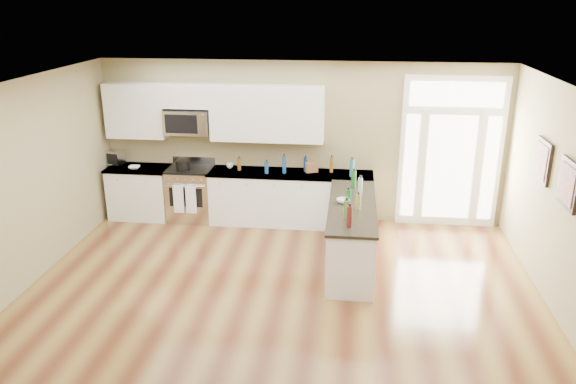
{
  "coord_description": "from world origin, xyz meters",
  "views": [
    {
      "loc": [
        0.88,
        -5.48,
        3.83
      ],
      "look_at": [
        0.01,
        2.0,
        1.18
      ],
      "focal_mm": 35.0,
      "sensor_mm": 36.0,
      "label": 1
    }
  ],
  "objects_px": {
    "peninsula_cabinet": "(351,236)",
    "stockpot": "(183,165)",
    "kitchen_range": "(191,194)",
    "toaster_oven": "(115,157)"
  },
  "relations": [
    {
      "from": "peninsula_cabinet",
      "to": "kitchen_range",
      "type": "height_order",
      "value": "kitchen_range"
    },
    {
      "from": "peninsula_cabinet",
      "to": "toaster_oven",
      "type": "relative_size",
      "value": 7.84
    },
    {
      "from": "kitchen_range",
      "to": "peninsula_cabinet",
      "type": "bearing_deg",
      "value": -26.86
    },
    {
      "from": "kitchen_range",
      "to": "toaster_oven",
      "type": "height_order",
      "value": "toaster_oven"
    },
    {
      "from": "kitchen_range",
      "to": "stockpot",
      "type": "distance_m",
      "value": 0.58
    },
    {
      "from": "peninsula_cabinet",
      "to": "toaster_oven",
      "type": "xyz_separation_m",
      "value": [
        -4.28,
        1.59,
        0.63
      ]
    },
    {
      "from": "peninsula_cabinet",
      "to": "kitchen_range",
      "type": "relative_size",
      "value": 2.15
    },
    {
      "from": "kitchen_range",
      "to": "toaster_oven",
      "type": "relative_size",
      "value": 3.65
    },
    {
      "from": "peninsula_cabinet",
      "to": "stockpot",
      "type": "bearing_deg",
      "value": 155.56
    },
    {
      "from": "peninsula_cabinet",
      "to": "toaster_oven",
      "type": "bearing_deg",
      "value": 159.61
    }
  ]
}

